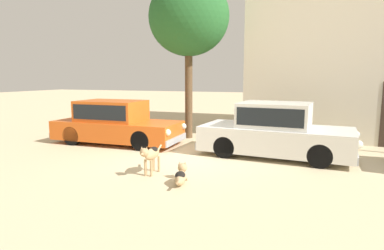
# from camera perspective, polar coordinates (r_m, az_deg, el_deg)

# --- Properties ---
(ground_plane) EXTENTS (80.00, 80.00, 0.00)m
(ground_plane) POSITION_cam_1_polar(r_m,az_deg,el_deg) (9.27, -1.85, -5.61)
(ground_plane) COLOR #CCB78E
(parked_sedan_nearest) EXTENTS (4.43, 1.74, 1.46)m
(parked_sedan_nearest) POSITION_cam_1_polar(r_m,az_deg,el_deg) (11.36, -13.27, 0.50)
(parked_sedan_nearest) COLOR #D15619
(parked_sedan_nearest) RESTS_ON ground_plane
(parked_sedan_second) EXTENTS (4.40, 2.13, 1.53)m
(parked_sedan_second) POSITION_cam_1_polar(r_m,az_deg,el_deg) (9.54, 14.33, -0.87)
(parked_sedan_second) COLOR silver
(parked_sedan_second) RESTS_ON ground_plane
(stray_dog_spotted) EXTENTS (0.21, 1.04, 0.73)m
(stray_dog_spotted) POSITION_cam_1_polar(r_m,az_deg,el_deg) (7.60, -7.17, -5.05)
(stray_dog_spotted) COLOR tan
(stray_dog_spotted) RESTS_ON ground_plane
(stray_dog_tan) EXTENTS (0.40, 1.04, 0.40)m
(stray_dog_tan) POSITION_cam_1_polar(r_m,az_deg,el_deg) (6.99, -1.97, -8.82)
(stray_dog_tan) COLOR tan
(stray_dog_tan) RESTS_ON ground_plane
(acacia_tree_left) EXTENTS (2.89, 2.60, 5.73)m
(acacia_tree_left) POSITION_cam_1_polar(r_m,az_deg,el_deg) (12.15, -0.59, 18.24)
(acacia_tree_left) COLOR brown
(acacia_tree_left) RESTS_ON ground_plane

